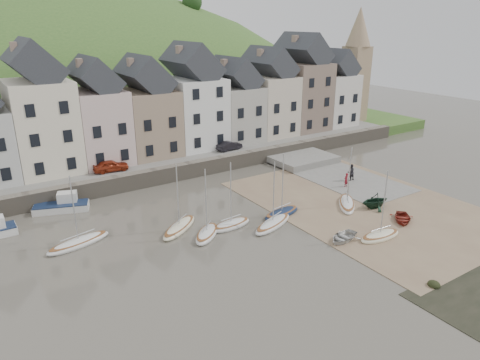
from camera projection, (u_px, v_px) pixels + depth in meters
ground at (278, 232)px, 38.73m from camera, size 160.00×160.00×0.00m
quay_land at (141, 143)px, 63.58m from camera, size 90.00×30.00×1.50m
quay_street at (175, 157)px, 54.28m from camera, size 70.00×7.00×0.10m
seawall at (188, 170)px, 51.76m from camera, size 70.00×1.20×1.80m
beach at (364, 204)px, 44.41m from camera, size 18.00×26.00×0.06m
slipway at (335, 175)px, 52.75m from camera, size 8.00×18.00×0.12m
hillside at (73, 206)px, 89.36m from camera, size 134.40×84.00×84.00m
townhouse_terrace at (174, 105)px, 55.96m from camera, size 61.05×8.00×13.93m
church_spire at (356, 62)px, 71.65m from camera, size 4.00×4.00×18.00m
sailboat_0 at (79, 243)px, 36.28m from camera, size 5.67×2.75×6.32m
sailboat_1 at (207, 233)px, 37.79m from camera, size 4.00×3.88×6.32m
sailboat_2 at (179, 227)px, 38.94m from camera, size 5.07×4.26×6.32m
sailboat_3 at (231, 224)px, 39.46m from camera, size 4.19×1.88×6.32m
sailboat_4 at (273, 224)px, 39.65m from camera, size 5.44×3.28×6.32m
sailboat_5 at (282, 213)px, 41.84m from camera, size 4.50×2.19×6.32m
sailboat_6 at (347, 203)px, 43.98m from camera, size 4.55×4.75×6.32m
sailboat_7 at (380, 236)px, 37.41m from camera, size 4.24×1.76×6.32m
motorboat_2 at (63, 205)px, 42.84m from camera, size 5.37×3.32×1.70m
rowboat_white at (343, 237)px, 36.95m from camera, size 3.45×2.76×0.64m
rowboat_green at (375, 200)px, 43.22m from camera, size 3.38×3.06×1.56m
rowboat_red at (402, 218)px, 40.46m from camera, size 3.61×3.57×0.61m
person_red at (346, 180)px, 48.60m from camera, size 0.61×0.43×1.56m
person_dark at (351, 172)px, 50.51m from camera, size 0.98×0.79×1.91m
car_left at (111, 166)px, 48.96m from camera, size 3.96×1.89×1.31m
car_right at (229, 146)px, 57.04m from camera, size 3.63×1.57×1.16m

